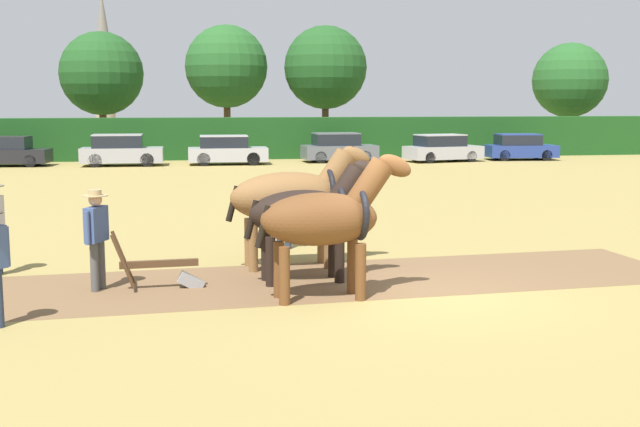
{
  "coord_description": "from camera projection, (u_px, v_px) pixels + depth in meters",
  "views": [
    {
      "loc": [
        -3.96,
        -12.77,
        3.25
      ],
      "look_at": [
        -1.26,
        2.34,
        1.1
      ],
      "focal_mm": 45.0,
      "sensor_mm": 36.0,
      "label": 1
    }
  ],
  "objects": [
    {
      "name": "draft_horse_trail_left",
      "position": [
        294.0,
        196.0,
        15.7
      ],
      "size": [
        2.95,
        1.16,
        2.45
      ],
      "rotation": [
        0.0,
        0.0,
        0.06
      ],
      "color": "brown",
      "rests_on": "ground"
    },
    {
      "name": "tree_center_right",
      "position": [
        570.0,
        80.0,
        54.3
      ],
      "size": [
        5.03,
        5.03,
        7.2
      ],
      "color": "brown",
      "rests_on": "ground"
    },
    {
      "name": "parked_car_right",
      "position": [
        442.0,
        149.0,
        43.56
      ],
      "size": [
        4.39,
        2.57,
        1.49
      ],
      "rotation": [
        0.0,
        0.0,
        0.2
      ],
      "color": "#A8A8B2",
      "rests_on": "ground"
    },
    {
      "name": "parked_car_center_left",
      "position": [
        121.0,
        151.0,
        40.72
      ],
      "size": [
        4.11,
        1.84,
        1.61
      ],
      "rotation": [
        0.0,
        0.0,
        -0.01
      ],
      "color": "#9E9EA8",
      "rests_on": "ground"
    },
    {
      "name": "hedgerow",
      "position": [
        247.0,
        138.0,
        45.92
      ],
      "size": [
        62.4,
        1.72,
        2.35
      ],
      "primitive_type": "cube",
      "color": "#194719",
      "rests_on": "ground"
    },
    {
      "name": "plow",
      "position": [
        167.0,
        271.0,
        13.99
      ],
      "size": [
        1.61,
        0.48,
        1.13
      ],
      "rotation": [
        0.0,
        0.0,
        0.06
      ],
      "color": "#4C331E",
      "rests_on": "ground"
    },
    {
      "name": "draft_horse_lead_right",
      "position": [
        309.0,
        213.0,
        14.44
      ],
      "size": [
        2.63,
        0.99,
        2.27
      ],
      "rotation": [
        0.0,
        0.0,
        0.06
      ],
      "color": "black",
      "rests_on": "ground"
    },
    {
      "name": "parked_car_left",
      "position": [
        8.0,
        152.0,
        40.51
      ],
      "size": [
        4.06,
        2.15,
        1.51
      ],
      "rotation": [
        0.0,
        0.0,
        -0.08
      ],
      "color": "black",
      "rests_on": "ground"
    },
    {
      "name": "draft_horse_lead_left",
      "position": [
        327.0,
        218.0,
        13.15
      ],
      "size": [
        2.72,
        1.03,
        2.46
      ],
      "rotation": [
        0.0,
        0.0,
        0.06
      ],
      "color": "brown",
      "rests_on": "ground"
    },
    {
      "name": "farmer_beside_team",
      "position": [
        284.0,
        205.0,
        17.73
      ],
      "size": [
        0.56,
        0.43,
        1.68
      ],
      "rotation": [
        0.0,
        0.0,
        0.97
      ],
      "color": "#28334C",
      "rests_on": "ground"
    },
    {
      "name": "plowed_furrow_strip",
      "position": [
        130.0,
        290.0,
        13.88
      ],
      "size": [
        20.63,
        4.45,
        0.01
      ],
      "primitive_type": "cube",
      "rotation": [
        0.0,
        0.0,
        0.06
      ],
      "color": "brown",
      "rests_on": "ground"
    },
    {
      "name": "parked_car_far_right",
      "position": [
        520.0,
        147.0,
        44.88
      ],
      "size": [
        3.98,
        2.19,
        1.46
      ],
      "rotation": [
        0.0,
        0.0,
        -0.09
      ],
      "color": "navy",
      "rests_on": "ground"
    },
    {
      "name": "ground_plane",
      "position": [
        418.0,
        295.0,
        13.58
      ],
      "size": [
        240.0,
        240.0,
        0.0
      ],
      "primitive_type": "plane",
      "color": "#998447"
    },
    {
      "name": "parked_car_center_right",
      "position": [
        338.0,
        148.0,
        43.42
      ],
      "size": [
        4.06,
        2.0,
        1.58
      ],
      "rotation": [
        0.0,
        0.0,
        0.05
      ],
      "color": "#565B66",
      "rests_on": "ground"
    },
    {
      "name": "tree_left",
      "position": [
        101.0,
        74.0,
        48.72
      ],
      "size": [
        5.06,
        5.06,
        7.47
      ],
      "color": "#4C3823",
      "rests_on": "ground"
    },
    {
      "name": "farmer_at_plow",
      "position": [
        96.0,
        231.0,
        13.77
      ],
      "size": [
        0.44,
        0.63,
        1.76
      ],
      "rotation": [
        0.0,
        0.0,
        -0.43
      ],
      "color": "#4C4C4C",
      "rests_on": "ground"
    },
    {
      "name": "church_spire",
      "position": [
        104.0,
        59.0,
        80.41
      ],
      "size": [
        2.19,
        2.19,
        14.24
      ],
      "color": "gray",
      "rests_on": "ground"
    },
    {
      "name": "tree_center",
      "position": [
        325.0,
        68.0,
        51.28
      ],
      "size": [
        5.31,
        5.31,
        8.07
      ],
      "color": "#423323",
      "rests_on": "ground"
    },
    {
      "name": "parked_car_center",
      "position": [
        227.0,
        150.0,
        41.54
      ],
      "size": [
        4.1,
        1.85,
        1.52
      ],
      "rotation": [
        0.0,
        0.0,
        -0.02
      ],
      "color": "#A8A8B2",
      "rests_on": "ground"
    },
    {
      "name": "tree_center_left",
      "position": [
        226.0,
        67.0,
        51.18
      ],
      "size": [
        5.27,
        5.27,
        8.11
      ],
      "color": "#4C3823",
      "rests_on": "ground"
    }
  ]
}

